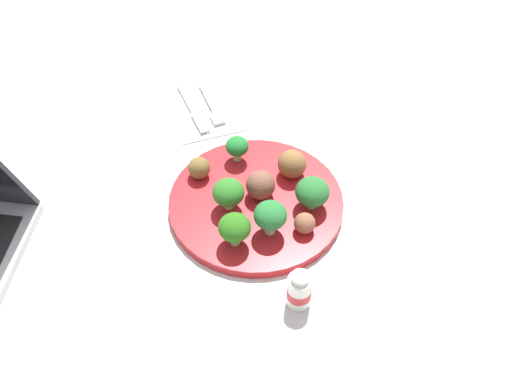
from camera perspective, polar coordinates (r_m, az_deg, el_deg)
ground_plane at (r=1.05m, az=0.00°, el=-1.30°), size 4.00×4.00×0.00m
plate at (r=1.05m, az=0.00°, el=-1.02°), size 0.28×0.28×0.02m
broccoli_floret_front_right at (r=1.01m, az=-2.46°, el=0.02°), size 0.05×0.05×0.06m
broccoli_floret_near_rim at (r=1.01m, az=4.94°, el=-0.01°), size 0.05×0.05×0.05m
broccoli_floret_back_left at (r=1.08m, az=-1.89°, el=3.91°), size 0.04×0.04×0.05m
broccoli_floret_center at (r=0.96m, az=-1.89°, el=-3.15°), size 0.05×0.05×0.06m
broccoli_floret_far_rim at (r=0.97m, az=1.28°, el=-2.10°), size 0.05×0.05×0.06m
meatball_back_right at (r=1.03m, az=0.40°, el=0.60°), size 0.05×0.05×0.05m
meatball_center at (r=0.99m, az=4.27°, el=-2.73°), size 0.03×0.03×0.03m
meatball_back_left at (r=1.07m, az=-5.00°, el=2.10°), size 0.04×0.04×0.04m
meatball_near_rim at (r=1.07m, az=3.16°, el=2.46°), size 0.05×0.05×0.05m
napkin at (r=1.23m, az=-4.76°, el=7.39°), size 0.17×0.12×0.01m
fork at (r=1.22m, az=-3.84°, el=7.54°), size 0.12×0.02×0.01m
knife at (r=1.22m, az=-5.48°, el=7.18°), size 0.15×0.03×0.01m
yogurt_bottle at (r=0.93m, az=3.88°, el=-8.55°), size 0.04×0.04×0.07m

